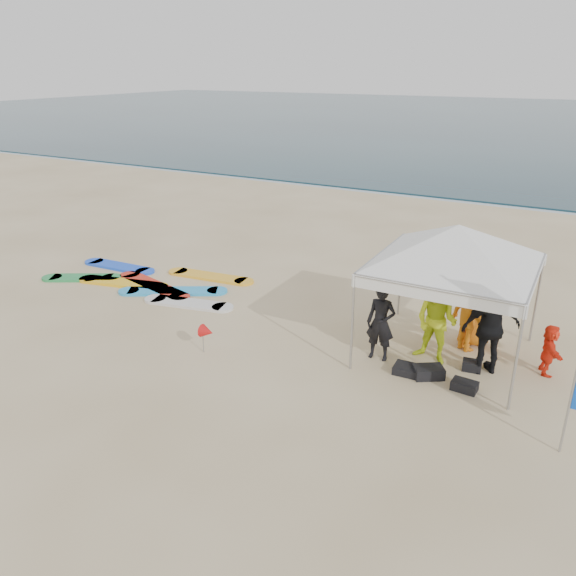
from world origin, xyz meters
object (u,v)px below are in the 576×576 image
(person_black_b, at_px, (491,327))
(person_seated, at_px, (549,350))
(person_yellow, at_px, (436,321))
(person_orange_b, at_px, (476,304))
(surfboard_spread, at_px, (151,283))
(person_black_a, at_px, (381,323))
(marker_pennant, at_px, (207,332))
(canopy_tent, at_px, (459,225))
(person_orange_a, at_px, (470,315))

(person_black_b, bearing_deg, person_seated, 171.73)
(person_yellow, height_order, person_black_b, person_black_b)
(person_black_b, bearing_deg, person_orange_b, -100.24)
(person_orange_b, xyz_separation_m, surfboard_spread, (-8.45, -0.61, -0.88))
(person_orange_b, bearing_deg, person_yellow, 31.31)
(person_black_a, xyz_separation_m, person_orange_b, (1.54, 1.56, 0.12))
(person_seated, height_order, marker_pennant, person_seated)
(person_black_b, xyz_separation_m, canopy_tent, (-0.88, 0.34, 1.80))
(marker_pennant, bearing_deg, person_orange_a, 30.54)
(person_black_a, bearing_deg, person_yellow, 19.41)
(person_black_b, distance_m, person_orange_b, 1.19)
(marker_pennant, bearing_deg, person_orange_b, 33.02)
(person_seated, bearing_deg, marker_pennant, 95.31)
(person_orange_a, relative_size, person_orange_b, 0.86)
(person_black_b, bearing_deg, person_yellow, -30.92)
(person_black_a, relative_size, marker_pennant, 2.49)
(person_seated, height_order, canopy_tent, canopy_tent)
(person_black_b, distance_m, canopy_tent, 2.03)
(canopy_tent, bearing_deg, marker_pennant, -151.82)
(person_orange_a, distance_m, canopy_tent, 2.06)
(person_orange_b, bearing_deg, person_seated, 125.59)
(person_orange_a, height_order, surfboard_spread, person_orange_a)
(person_black_a, height_order, marker_pennant, person_black_a)
(person_black_a, bearing_deg, person_orange_a, 36.89)
(person_black_a, height_order, person_yellow, person_yellow)
(marker_pennant, distance_m, surfboard_spread, 4.49)
(marker_pennant, bearing_deg, person_yellow, 24.70)
(person_black_a, distance_m, person_orange_b, 2.20)
(person_black_a, relative_size, canopy_tent, 0.38)
(person_orange_a, bearing_deg, marker_pennant, 65.60)
(surfboard_spread, bearing_deg, person_orange_a, 2.02)
(person_black_b, height_order, person_seated, person_black_b)
(person_black_a, bearing_deg, canopy_tent, 32.21)
(person_orange_b, bearing_deg, person_orange_a, 48.08)
(person_orange_b, bearing_deg, canopy_tent, 28.75)
(person_orange_a, height_order, person_black_b, person_black_b)
(person_seated, bearing_deg, person_black_b, 99.41)
(marker_pennant, xyz_separation_m, surfboard_spread, (-3.72, 2.47, -0.46))
(person_black_b, relative_size, person_seated, 1.89)
(surfboard_spread, bearing_deg, person_orange_b, 4.11)
(person_black_b, relative_size, canopy_tent, 0.46)
(person_yellow, distance_m, person_black_b, 1.03)
(person_orange_a, bearing_deg, surfboard_spread, 37.09)
(surfboard_spread, bearing_deg, person_seated, 0.13)
(person_black_b, bearing_deg, surfboard_spread, -37.16)
(person_black_a, bearing_deg, person_orange_b, 42.35)
(person_seated, bearing_deg, canopy_tent, 78.56)
(person_orange_a, height_order, canopy_tent, canopy_tent)
(person_yellow, distance_m, marker_pennant, 4.63)
(person_black_a, bearing_deg, marker_pennant, -157.58)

